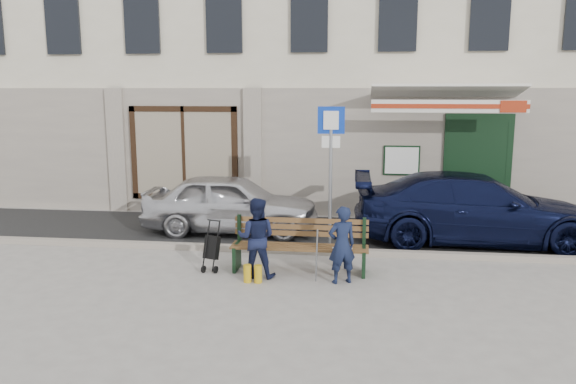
% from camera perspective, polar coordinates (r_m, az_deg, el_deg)
% --- Properties ---
extents(ground, '(80.00, 80.00, 0.00)m').
position_cam_1_polar(ground, '(9.64, -0.58, -8.75)').
color(ground, '#9E9991').
rests_on(ground, ground).
extents(asphalt_lane, '(60.00, 3.20, 0.01)m').
position_cam_1_polar(asphalt_lane, '(12.59, 1.31, -4.15)').
color(asphalt_lane, '#282828').
rests_on(asphalt_lane, ground).
extents(curb, '(60.00, 0.18, 0.12)m').
position_cam_1_polar(curb, '(11.04, 0.46, -5.93)').
color(curb, '#9E9384').
rests_on(curb, ground).
extents(building, '(20.00, 8.27, 10.00)m').
position_cam_1_polar(building, '(17.62, 3.24, 16.25)').
color(building, beige).
rests_on(building, ground).
extents(car_silver, '(3.92, 1.64, 1.32)m').
position_cam_1_polar(car_silver, '(12.60, -5.81, -1.13)').
color(car_silver, silver).
rests_on(car_silver, ground).
extents(car_navy, '(5.01, 2.07, 1.45)m').
position_cam_1_polar(car_navy, '(12.30, 18.44, -1.59)').
color(car_navy, black).
rests_on(car_navy, ground).
extents(parking_sign, '(0.53, 0.08, 2.84)m').
position_cam_1_polar(parking_sign, '(11.05, 4.36, 3.89)').
color(parking_sign, gray).
rests_on(parking_sign, ground).
extents(bench, '(2.40, 1.17, 0.98)m').
position_cam_1_polar(bench, '(9.87, 0.91, -5.52)').
color(bench, brown).
rests_on(bench, ground).
extents(man, '(0.56, 0.47, 1.30)m').
position_cam_1_polar(man, '(9.28, 5.49, -5.37)').
color(man, '#141C38').
rests_on(man, ground).
extents(woman, '(0.68, 0.54, 1.37)m').
position_cam_1_polar(woman, '(9.56, -3.23, -4.65)').
color(woman, '#131936').
rests_on(woman, ground).
extents(stroller, '(0.32, 0.41, 0.89)m').
position_cam_1_polar(stroller, '(10.05, -7.76, -5.72)').
color(stroller, black).
rests_on(stroller, ground).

